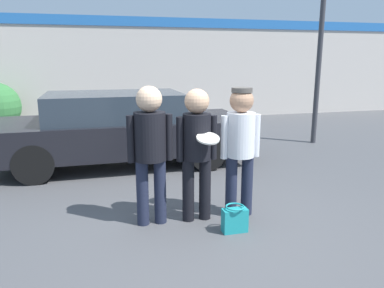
% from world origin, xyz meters
% --- Properties ---
extents(ground_plane, '(56.00, 56.00, 0.00)m').
position_xyz_m(ground_plane, '(0.00, 0.00, 0.00)').
color(ground_plane, '#4C4C4F').
extents(storefront_building, '(24.00, 0.22, 3.31)m').
position_xyz_m(storefront_building, '(0.00, 8.27, 1.69)').
color(storefront_building, beige).
rests_on(storefront_building, ground).
extents(person_left, '(0.55, 0.38, 1.72)m').
position_xyz_m(person_left, '(-0.54, 0.13, 1.04)').
color(person_left, '#1E2338').
rests_on(person_left, ground).
extents(person_middle_with_frisbee, '(0.52, 0.56, 1.68)m').
position_xyz_m(person_middle_with_frisbee, '(0.04, 0.10, 1.00)').
color(person_middle_with_frisbee, black).
rests_on(person_middle_with_frisbee, ground).
extents(person_right, '(0.53, 0.36, 1.68)m').
position_xyz_m(person_right, '(0.61, 0.10, 1.01)').
color(person_right, '#1E2338').
rests_on(person_right, ground).
extents(parked_car_near, '(4.80, 1.89, 1.39)m').
position_xyz_m(parked_car_near, '(-0.71, 2.98, 0.72)').
color(parked_car_near, black).
rests_on(parked_car_near, ground).
extents(handbag, '(0.30, 0.23, 0.33)m').
position_xyz_m(handbag, '(0.38, -0.36, 0.16)').
color(handbag, teal).
rests_on(handbag, ground).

